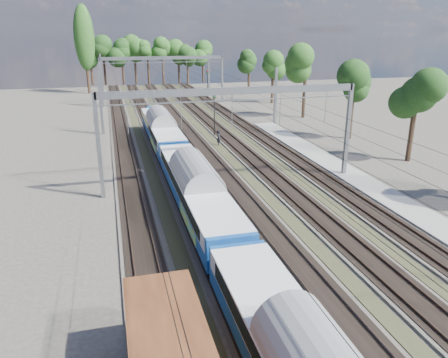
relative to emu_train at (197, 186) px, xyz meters
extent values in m
cube|color=#47423A|center=(-4.50, 21.34, -2.57)|extent=(3.00, 130.00, 0.15)
cube|color=black|center=(-4.50, 21.34, -2.47)|extent=(2.50, 130.00, 0.06)
cube|color=#473326|center=(-5.22, 21.34, -2.37)|extent=(0.08, 130.00, 0.14)
cube|color=#473326|center=(-3.78, 21.34, -2.37)|extent=(0.08, 130.00, 0.14)
cube|color=#47423A|center=(0.00, 21.34, -2.57)|extent=(3.00, 130.00, 0.15)
cube|color=black|center=(0.00, 21.34, -2.47)|extent=(2.50, 130.00, 0.06)
cube|color=#473326|center=(-0.72, 21.34, -2.37)|extent=(0.08, 130.00, 0.14)
cube|color=#473326|center=(0.72, 21.34, -2.37)|extent=(0.08, 130.00, 0.14)
cube|color=#47423A|center=(4.50, 21.34, -2.57)|extent=(3.00, 130.00, 0.15)
cube|color=black|center=(4.50, 21.34, -2.47)|extent=(2.50, 130.00, 0.06)
cube|color=#473326|center=(3.78, 21.34, -2.37)|extent=(0.08, 130.00, 0.14)
cube|color=#473326|center=(5.22, 21.34, -2.37)|extent=(0.08, 130.00, 0.14)
cube|color=#47423A|center=(9.00, 21.34, -2.57)|extent=(3.00, 130.00, 0.15)
cube|color=black|center=(9.00, 21.34, -2.47)|extent=(2.50, 130.00, 0.06)
cube|color=#473326|center=(8.28, 21.34, -2.37)|extent=(0.08, 130.00, 0.14)
cube|color=#473326|center=(9.72, 21.34, -2.37)|extent=(0.08, 130.00, 0.14)
cube|color=#47423A|center=(13.50, 21.34, -2.57)|extent=(3.00, 130.00, 0.15)
cube|color=black|center=(13.50, 21.34, -2.47)|extent=(2.50, 130.00, 0.06)
cube|color=#473326|center=(12.78, 21.34, -2.37)|extent=(0.08, 130.00, 0.14)
cube|color=#473326|center=(14.22, 21.34, -2.37)|extent=(0.08, 130.00, 0.14)
cube|color=#353623|center=(-2.25, 21.34, -2.62)|extent=(1.10, 130.00, 0.05)
cube|color=#353623|center=(2.25, 21.34, -2.62)|extent=(1.10, 130.00, 0.05)
cube|color=#353623|center=(6.75, 21.34, -2.62)|extent=(1.10, 130.00, 0.05)
cube|color=#353623|center=(11.25, 21.34, -2.62)|extent=(1.10, 130.00, 0.05)
cube|color=gray|center=(16.50, -3.66, -2.49)|extent=(3.00, 70.00, 0.30)
cube|color=slate|center=(-7.00, 6.34, 1.86)|extent=(0.35, 0.35, 9.00)
cube|color=slate|center=(16.00, 6.34, 1.86)|extent=(0.35, 0.35, 9.00)
cube|color=slate|center=(4.50, 6.34, 6.06)|extent=(23.00, 0.35, 0.60)
cube|color=slate|center=(-7.00, 54.34, 1.86)|extent=(0.35, 0.35, 9.00)
cube|color=slate|center=(16.00, 54.34, 1.86)|extent=(0.35, 0.35, 9.00)
cube|color=slate|center=(4.50, 54.34, 6.06)|extent=(23.00, 0.35, 0.60)
cube|color=slate|center=(-7.00, 31.34, 1.61)|extent=(0.35, 0.35, 8.50)
cube|color=slate|center=(-7.00, 76.34, 1.61)|extent=(0.35, 0.35, 8.50)
cube|color=slate|center=(18.30, 31.34, 1.61)|extent=(0.35, 0.35, 8.50)
cube|color=slate|center=(18.30, 76.34, 1.61)|extent=(0.35, 0.35, 8.50)
cylinder|color=black|center=(-4.50, 21.34, 2.86)|extent=(0.03, 130.00, 0.03)
cylinder|color=black|center=(-4.50, 21.34, 3.96)|extent=(0.03, 130.00, 0.03)
cylinder|color=black|center=(0.00, 21.34, 2.86)|extent=(0.03, 130.00, 0.03)
cylinder|color=black|center=(0.00, 21.34, 3.96)|extent=(0.03, 130.00, 0.03)
cylinder|color=black|center=(4.50, 21.34, 2.86)|extent=(0.03, 130.00, 0.03)
cylinder|color=black|center=(4.50, 21.34, 3.96)|extent=(0.03, 130.00, 0.03)
cylinder|color=black|center=(9.00, 21.34, 2.86)|extent=(0.03, 130.00, 0.03)
cylinder|color=black|center=(9.00, 21.34, 3.96)|extent=(0.03, 130.00, 0.03)
cylinder|color=black|center=(13.50, 21.34, 2.86)|extent=(0.03, 130.00, 0.03)
cylinder|color=black|center=(13.50, 21.34, 3.96)|extent=(0.03, 130.00, 0.03)
cylinder|color=black|center=(-9.61, 89.71, 0.23)|extent=(0.56, 0.56, 5.74)
sphere|color=#193613|center=(-9.61, 89.71, 4.82)|extent=(3.91, 3.91, 3.91)
cylinder|color=black|center=(-6.36, 87.79, 0.63)|extent=(0.56, 0.56, 6.53)
sphere|color=#193613|center=(-6.36, 87.79, 5.85)|extent=(5.47, 5.47, 5.47)
cylinder|color=black|center=(-2.24, 86.53, 0.30)|extent=(0.56, 0.56, 5.88)
sphere|color=#193613|center=(-2.24, 86.53, 5.00)|extent=(4.03, 4.03, 4.03)
cylinder|color=black|center=(1.30, 86.46, 0.35)|extent=(0.56, 0.56, 5.98)
sphere|color=#193613|center=(1.30, 86.46, 5.13)|extent=(5.36, 5.36, 5.36)
cylinder|color=black|center=(5.55, 88.11, 0.44)|extent=(0.56, 0.56, 6.16)
sphere|color=#193613|center=(5.55, 88.11, 5.37)|extent=(4.78, 4.78, 4.78)
cylinder|color=black|center=(8.73, 88.09, 0.41)|extent=(0.56, 0.56, 6.10)
sphere|color=#193613|center=(8.73, 88.09, 5.29)|extent=(3.95, 3.95, 3.95)
cylinder|color=black|center=(12.68, 88.40, 0.25)|extent=(0.56, 0.56, 5.78)
sphere|color=#193613|center=(12.68, 88.40, 4.87)|extent=(5.33, 5.33, 5.33)
cylinder|color=black|center=(16.27, 88.84, 0.55)|extent=(0.56, 0.56, 6.38)
sphere|color=#193613|center=(16.27, 88.84, 5.66)|extent=(5.09, 5.09, 5.09)
cylinder|color=black|center=(18.83, 86.38, 0.34)|extent=(0.56, 0.56, 5.95)
sphere|color=#193613|center=(18.83, 86.38, 5.10)|extent=(4.98, 4.98, 4.98)
cylinder|color=black|center=(24.91, 8.73, 0.52)|extent=(0.56, 0.56, 6.32)
sphere|color=#193613|center=(24.91, 8.73, 5.57)|extent=(4.58, 4.58, 4.58)
cylinder|color=black|center=(25.09, 24.16, 0.74)|extent=(0.56, 0.56, 6.76)
sphere|color=#193613|center=(25.09, 24.16, 6.15)|extent=(4.45, 4.45, 4.45)
cylinder|color=black|center=(25.85, 36.53, 0.68)|extent=(0.56, 0.56, 6.64)
sphere|color=#193613|center=(25.85, 36.53, 5.99)|extent=(3.58, 3.58, 3.58)
cylinder|color=black|center=(24.45, 51.59, 0.55)|extent=(0.56, 0.56, 6.37)
sphere|color=#193613|center=(24.45, 51.59, 5.65)|extent=(4.20, 4.20, 4.20)
cylinder|color=black|center=(24.87, 63.99, 0.69)|extent=(0.56, 0.56, 6.66)
sphere|color=#193613|center=(24.87, 63.99, 6.01)|extent=(3.33, 3.33, 3.33)
cylinder|color=black|center=(-10.00, 74.34, 5.36)|extent=(0.70, 0.70, 16.00)
ellipsoid|color=#1E4918|center=(-10.00, 74.34, 9.36)|extent=(4.40, 4.40, 14.08)
cube|color=black|center=(0.00, -13.78, -2.06)|extent=(2.10, 3.15, 0.84)
cube|color=black|center=(0.00, -6.87, -2.06)|extent=(2.10, 3.15, 0.84)
cube|color=black|center=(0.00, 7.84, -2.06)|extent=(2.10, 3.15, 0.84)
cube|color=navy|center=(0.00, 0.48, -0.49)|extent=(2.94, 21.01, 2.00)
cube|color=silver|center=(0.00, 0.48, 0.04)|extent=(3.03, 20.17, 1.00)
cube|color=black|center=(1.52, 0.48, 0.04)|extent=(0.04, 17.86, 0.74)
cube|color=yellow|center=(0.00, -4.14, -1.01)|extent=(3.05, 5.88, 0.74)
cylinder|color=gray|center=(0.00, 0.48, 0.51)|extent=(2.98, 21.01, 2.98)
cube|color=black|center=(0.00, 14.74, -2.06)|extent=(2.10, 3.15, 0.84)
cube|color=black|center=(0.00, 29.45, -2.06)|extent=(2.10, 3.15, 0.84)
cube|color=navy|center=(0.00, 22.10, -0.49)|extent=(2.94, 21.01, 2.00)
cube|color=silver|center=(0.00, 22.10, 0.04)|extent=(3.03, 20.17, 1.00)
cube|color=black|center=(1.52, 22.10, 0.04)|extent=(0.04, 17.86, 0.74)
cube|color=yellow|center=(0.00, 17.47, -1.01)|extent=(3.05, 5.88, 0.74)
cylinder|color=gray|center=(0.00, 22.10, 0.51)|extent=(2.98, 21.01, 2.98)
imported|color=black|center=(6.97, 21.08, -1.66)|extent=(0.66, 0.82, 1.96)
cylinder|color=black|center=(7.62, 26.13, -0.08)|extent=(0.14, 0.14, 5.13)
cube|color=black|center=(7.62, 26.13, 2.85)|extent=(0.39, 0.27, 0.72)
sphere|color=red|center=(7.62, 26.00, 3.05)|extent=(0.16, 0.16, 0.16)
sphere|color=#0C9919|center=(7.62, 26.00, 2.69)|extent=(0.16, 0.16, 0.16)
cylinder|color=black|center=(14.14, 59.31, -0.08)|extent=(0.14, 0.14, 5.12)
cube|color=black|center=(14.14, 59.31, 2.84)|extent=(0.39, 0.28, 0.72)
sphere|color=red|center=(14.14, 59.18, 3.05)|extent=(0.16, 0.16, 0.16)
sphere|color=#0C9919|center=(14.14, 59.18, 2.69)|extent=(0.16, 0.16, 0.16)
camera|label=1|loc=(-5.84, -30.28, 11.09)|focal=35.00mm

